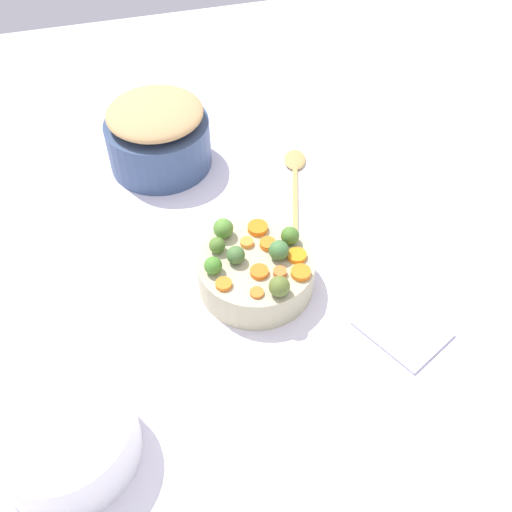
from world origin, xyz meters
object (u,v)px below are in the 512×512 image
at_px(metal_pot, 159,143).
at_px(casserole_dish, 65,437).
at_px(wooden_spoon, 295,173).
at_px(serving_bowl_carrots, 256,272).

distance_m(metal_pot, casserole_dish, 0.72).
bearing_deg(wooden_spoon, serving_bowl_carrots, 149.28).
xyz_separation_m(serving_bowl_carrots, casserole_dish, (-0.25, 0.37, 0.01)).
height_order(metal_pot, wooden_spoon, metal_pot).
distance_m(metal_pot, wooden_spoon, 0.32).
bearing_deg(serving_bowl_carrots, casserole_dish, 124.31).
height_order(metal_pot, casserole_dish, metal_pot).
relative_size(serving_bowl_carrots, metal_pot, 0.94).
distance_m(serving_bowl_carrots, wooden_spoon, 0.34).
bearing_deg(metal_pot, casserole_dish, 159.36).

